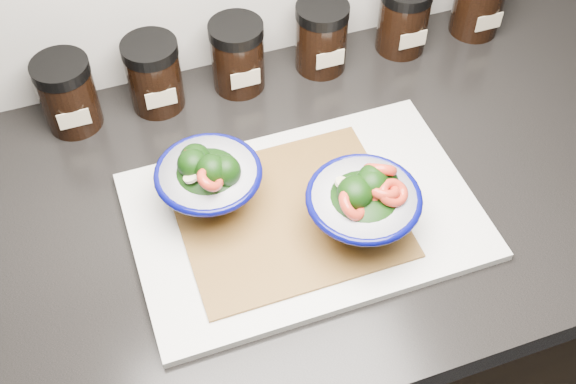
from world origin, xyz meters
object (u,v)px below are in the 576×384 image
object	(u,v)px
cutting_board	(304,216)
bowl_right	(364,204)
spice_jar_e	(403,18)
spice_jar_c	(238,56)
spice_jar_a	(68,94)
spice_jar_b	(154,75)
bowl_left	(209,180)
spice_jar_f	(479,1)
spice_jar_d	(321,37)

from	to	relation	value
cutting_board	bowl_right	distance (m)	0.10
spice_jar_e	spice_jar_c	bearing A→B (deg)	180.00
spice_jar_e	spice_jar_a	bearing A→B (deg)	180.00
cutting_board	spice_jar_b	bearing A→B (deg)	115.03
bowl_left	spice_jar_f	xyz separation A→B (m)	(0.52, 0.23, -0.00)
spice_jar_d	spice_jar_a	bearing A→B (deg)	180.00
spice_jar_b	spice_jar_c	distance (m)	0.13
spice_jar_b	cutting_board	bearing A→B (deg)	-64.97
bowl_left	spice_jar_e	xyz separation A→B (m)	(0.38, 0.23, -0.00)
spice_jar_e	spice_jar_b	bearing A→B (deg)	180.00
spice_jar_e	spice_jar_f	distance (m)	0.13
cutting_board	spice_jar_f	world-z (taller)	spice_jar_f
spice_jar_c	spice_jar_b	bearing A→B (deg)	180.00
spice_jar_a	spice_jar_e	size ratio (longest dim) A/B	1.00
spice_jar_c	spice_jar_e	distance (m)	0.27
spice_jar_b	bowl_left	bearing A→B (deg)	-84.73
cutting_board	spice_jar_c	world-z (taller)	spice_jar_c
spice_jar_c	spice_jar_d	size ratio (longest dim) A/B	1.00
spice_jar_d	spice_jar_e	distance (m)	0.14
spice_jar_b	spice_jar_c	bearing A→B (deg)	0.00
spice_jar_f	cutting_board	bearing A→B (deg)	-145.24
spice_jar_c	spice_jar_d	distance (m)	0.14
cutting_board	spice_jar_d	distance (m)	0.31
bowl_right	spice_jar_c	bearing A→B (deg)	100.87
cutting_board	spice_jar_b	xyz separation A→B (m)	(-0.13, 0.28, 0.05)
bowl_left	spice_jar_d	size ratio (longest dim) A/B	1.23
spice_jar_b	spice_jar_f	bearing A→B (deg)	0.00
bowl_right	spice_jar_c	distance (m)	0.34
bowl_left	bowl_right	world-z (taller)	same
cutting_board	spice_jar_e	bearing A→B (deg)	46.12
bowl_left	bowl_right	bearing A→B (deg)	-31.32
spice_jar_f	spice_jar_b	bearing A→B (deg)	180.00
bowl_right	spice_jar_e	world-z (taller)	bowl_right
spice_jar_b	spice_jar_e	distance (m)	0.40
spice_jar_a	spice_jar_d	xyz separation A→B (m)	(0.39, 0.00, 0.00)
spice_jar_f	bowl_left	bearing A→B (deg)	-156.26
cutting_board	bowl_left	xyz separation A→B (m)	(-0.11, 0.05, 0.05)
bowl_left	spice_jar_d	bearing A→B (deg)	43.18
spice_jar_a	spice_jar_e	distance (m)	0.53
cutting_board	spice_jar_b	world-z (taller)	spice_jar_b
spice_jar_c	bowl_right	bearing A→B (deg)	-79.13
spice_jar_d	spice_jar_b	bearing A→B (deg)	180.00
spice_jar_d	spice_jar_e	xyz separation A→B (m)	(0.14, 0.00, 0.00)
spice_jar_c	spice_jar_d	world-z (taller)	same
bowl_right	spice_jar_c	world-z (taller)	bowl_right
bowl_right	spice_jar_d	bearing A→B (deg)	77.79
spice_jar_e	bowl_right	bearing A→B (deg)	-122.52
spice_jar_b	spice_jar_c	xyz separation A→B (m)	(0.13, 0.00, 0.00)
spice_jar_a	bowl_right	bearing A→B (deg)	-46.26
bowl_right	spice_jar_f	bearing A→B (deg)	43.73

